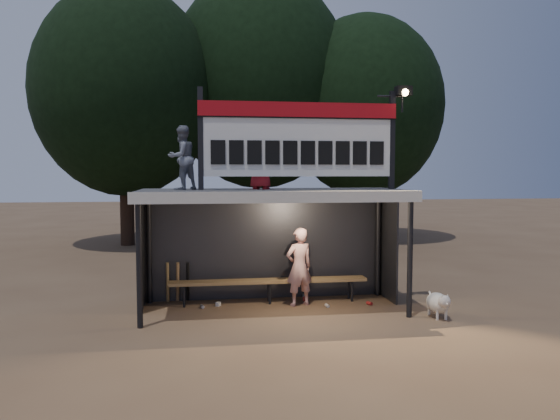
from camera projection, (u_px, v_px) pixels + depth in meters
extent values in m
plane|color=brown|center=(273.00, 310.00, 10.53)|extent=(80.00, 80.00, 0.00)
imported|color=silver|center=(299.00, 267.00, 10.80)|extent=(0.65, 0.53, 1.55)
imported|color=slate|center=(182.00, 158.00, 10.12)|extent=(0.73, 0.72, 1.19)
imported|color=maroon|center=(261.00, 161.00, 10.45)|extent=(0.64, 0.55, 1.10)
cube|color=#38383A|center=(273.00, 193.00, 10.37)|extent=(5.00, 2.00, 0.12)
cube|color=silver|center=(280.00, 197.00, 9.37)|extent=(5.10, 0.06, 0.20)
cylinder|color=black|center=(139.00, 264.00, 9.22)|extent=(0.10, 0.10, 2.20)
cylinder|color=black|center=(410.00, 258.00, 9.91)|extent=(0.10, 0.10, 2.20)
cylinder|color=black|center=(149.00, 249.00, 10.99)|extent=(0.10, 0.10, 2.20)
cylinder|color=black|center=(378.00, 245.00, 11.68)|extent=(0.10, 0.10, 2.20)
cube|color=black|center=(266.00, 246.00, 11.44)|extent=(5.00, 0.04, 2.20)
cube|color=black|center=(142.00, 252.00, 10.59)|extent=(0.04, 1.00, 2.20)
cube|color=black|center=(389.00, 247.00, 11.30)|extent=(0.04, 1.00, 2.20)
cylinder|color=black|center=(266.00, 196.00, 11.37)|extent=(5.00, 0.06, 0.06)
cube|color=black|center=(200.00, 139.00, 10.11)|extent=(0.10, 0.10, 1.90)
cube|color=black|center=(392.00, 140.00, 10.64)|extent=(0.10, 0.10, 1.90)
cube|color=silver|center=(299.00, 140.00, 10.37)|extent=(3.80, 0.08, 1.40)
cube|color=#A80C13|center=(299.00, 110.00, 10.28)|extent=(3.80, 0.04, 0.28)
cube|color=black|center=(299.00, 118.00, 10.29)|extent=(3.80, 0.02, 0.03)
cube|color=black|center=(218.00, 152.00, 10.12)|extent=(0.27, 0.03, 0.45)
cube|color=black|center=(236.00, 152.00, 10.17)|extent=(0.27, 0.03, 0.45)
cube|color=black|center=(254.00, 152.00, 10.22)|extent=(0.27, 0.03, 0.45)
cube|color=black|center=(272.00, 153.00, 10.27)|extent=(0.27, 0.03, 0.45)
cube|color=black|center=(290.00, 153.00, 10.32)|extent=(0.27, 0.03, 0.45)
cube|color=black|center=(308.00, 153.00, 10.36)|extent=(0.27, 0.03, 0.45)
cube|color=black|center=(325.00, 153.00, 10.41)|extent=(0.27, 0.03, 0.45)
cube|color=black|center=(343.00, 153.00, 10.46)|extent=(0.27, 0.03, 0.45)
cube|color=black|center=(360.00, 153.00, 10.51)|extent=(0.27, 0.03, 0.45)
cube|color=black|center=(377.00, 153.00, 10.56)|extent=(0.27, 0.03, 0.45)
cylinder|color=black|center=(390.00, 96.00, 10.57)|extent=(0.50, 0.04, 0.04)
cylinder|color=black|center=(402.00, 104.00, 10.62)|extent=(0.04, 0.04, 0.30)
cube|color=black|center=(403.00, 91.00, 10.55)|extent=(0.30, 0.22, 0.18)
sphere|color=#FFD88C|center=(405.00, 92.00, 10.46)|extent=(0.14, 0.14, 0.14)
cube|color=olive|center=(269.00, 281.00, 11.04)|extent=(4.00, 0.35, 0.06)
cylinder|color=black|center=(184.00, 296.00, 10.69)|extent=(0.05, 0.05, 0.45)
cylinder|color=black|center=(184.00, 293.00, 10.93)|extent=(0.05, 0.05, 0.45)
cylinder|color=black|center=(270.00, 293.00, 10.94)|extent=(0.05, 0.05, 0.45)
cylinder|color=black|center=(268.00, 291.00, 11.17)|extent=(0.05, 0.05, 0.45)
cylinder|color=black|center=(352.00, 291.00, 11.18)|extent=(0.05, 0.05, 0.45)
cylinder|color=black|center=(349.00, 288.00, 11.42)|extent=(0.05, 0.05, 0.45)
cylinder|color=black|center=(127.00, 194.00, 19.69)|extent=(0.50, 0.50, 3.74)
ellipsoid|color=black|center=(125.00, 91.00, 19.44)|extent=(6.46, 6.46, 7.48)
cylinder|color=black|center=(260.00, 186.00, 21.88)|extent=(0.50, 0.50, 4.18)
ellipsoid|color=black|center=(260.00, 83.00, 21.59)|extent=(7.22, 7.22, 8.36)
cylinder|color=#311F15|center=(363.00, 195.00, 21.49)|extent=(0.50, 0.50, 3.52)
ellipsoid|color=black|center=(364.00, 107.00, 21.25)|extent=(6.08, 6.08, 7.04)
ellipsoid|color=silver|center=(437.00, 303.00, 9.95)|extent=(0.36, 0.58, 0.36)
sphere|color=beige|center=(444.00, 301.00, 9.67)|extent=(0.22, 0.22, 0.22)
cone|color=#EEE2C9|center=(447.00, 304.00, 9.57)|extent=(0.10, 0.10, 0.10)
cone|color=beige|center=(442.00, 296.00, 9.63)|extent=(0.06, 0.06, 0.07)
cone|color=beige|center=(448.00, 296.00, 9.65)|extent=(0.06, 0.06, 0.07)
cylinder|color=beige|center=(437.00, 315.00, 9.77)|extent=(0.05, 0.05, 0.18)
cylinder|color=silver|center=(446.00, 315.00, 9.80)|extent=(0.05, 0.05, 0.18)
cylinder|color=beige|center=(429.00, 310.00, 10.13)|extent=(0.05, 0.05, 0.18)
cylinder|color=silver|center=(437.00, 310.00, 10.15)|extent=(0.05, 0.05, 0.18)
cylinder|color=beige|center=(431.00, 295.00, 10.24)|extent=(0.04, 0.16, 0.14)
cylinder|color=olive|center=(168.00, 282.00, 11.01)|extent=(0.08, 0.27, 0.84)
cylinder|color=#9B7248|center=(178.00, 282.00, 11.04)|extent=(0.09, 0.30, 0.83)
cylinder|color=black|center=(188.00, 282.00, 11.07)|extent=(0.08, 0.33, 0.83)
cube|color=red|center=(305.00, 299.00, 11.25)|extent=(0.10, 0.12, 0.08)
cylinder|color=#B1B1B6|center=(202.00, 306.00, 10.63)|extent=(0.10, 0.13, 0.07)
cube|color=beige|center=(218.00, 304.00, 10.80)|extent=(0.11, 0.12, 0.08)
cylinder|color=#A21D1B|center=(369.00, 303.00, 10.88)|extent=(0.11, 0.14, 0.07)
cube|color=#B3B3B8|center=(305.00, 296.00, 11.53)|extent=(0.09, 0.12, 0.08)
cylinder|color=beige|center=(327.00, 306.00, 10.70)|extent=(0.08, 0.13, 0.07)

